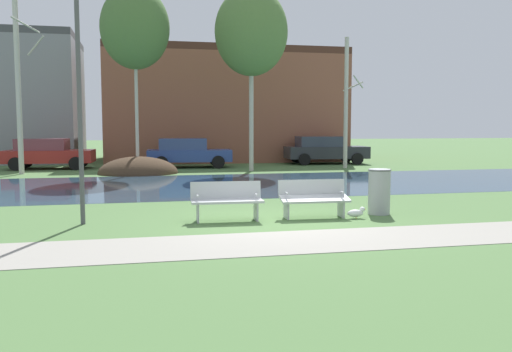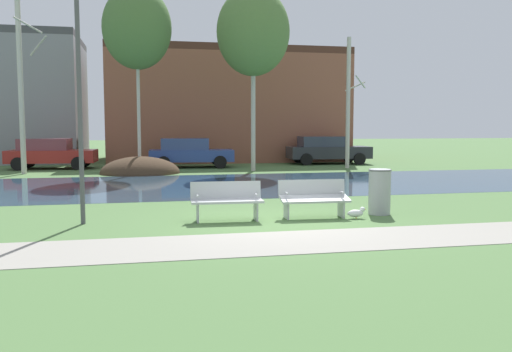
% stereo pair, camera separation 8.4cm
% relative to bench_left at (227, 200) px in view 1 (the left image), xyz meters
% --- Properties ---
extents(ground_plane, '(120.00, 120.00, 0.00)m').
position_rel_bench_left_xyz_m(ground_plane, '(1.02, 9.50, -0.47)').
color(ground_plane, '#4C703D').
extents(paved_path_strip, '(60.00, 1.94, 0.01)m').
position_rel_bench_left_xyz_m(paved_path_strip, '(1.02, -2.46, -0.47)').
color(paved_path_strip, gray).
rests_on(paved_path_strip, ground).
extents(river_band, '(80.00, 7.98, 0.01)m').
position_rel_bench_left_xyz_m(river_band, '(1.02, 7.37, -0.47)').
color(river_band, '#2D475B').
rests_on(river_band, ground).
extents(soil_mound, '(3.52, 2.91, 1.52)m').
position_rel_bench_left_xyz_m(soil_mound, '(-1.90, 12.67, -0.47)').
color(soil_mound, '#423021').
rests_on(soil_mound, ground).
extents(bench_left, '(1.62, 0.63, 0.87)m').
position_rel_bench_left_xyz_m(bench_left, '(0.00, 0.00, 0.00)').
color(bench_left, '#B2B5B7').
rests_on(bench_left, ground).
extents(bench_right, '(1.62, 0.63, 0.87)m').
position_rel_bench_left_xyz_m(bench_right, '(2.04, 0.00, 0.00)').
color(bench_right, '#B2B5B7').
rests_on(bench_right, ground).
extents(trash_bin, '(0.55, 0.55, 1.09)m').
position_rel_bench_left_xyz_m(trash_bin, '(3.74, 0.13, 0.09)').
color(trash_bin, '#999B9E').
rests_on(trash_bin, ground).
extents(seagull, '(0.46, 0.17, 0.27)m').
position_rel_bench_left_xyz_m(seagull, '(2.96, -0.34, -0.34)').
color(seagull, white).
rests_on(seagull, ground).
extents(streetlamp, '(0.32, 0.32, 6.10)m').
position_rel_bench_left_xyz_m(streetlamp, '(-3.12, 0.26, 3.52)').
color(streetlamp, '#4C4C51').
rests_on(streetlamp, ground).
extents(birch_far_left, '(1.29, 2.15, 8.09)m').
position_rel_bench_left_xyz_m(birch_far_left, '(-6.89, 13.50, 3.66)').
color(birch_far_left, beige).
rests_on(birch_far_left, ground).
extents(birch_left, '(2.99, 2.99, 8.17)m').
position_rel_bench_left_xyz_m(birch_left, '(-1.91, 12.72, 5.89)').
color(birch_left, '#BCB7A8').
rests_on(birch_left, ground).
extents(birch_center_left, '(3.37, 3.37, 8.46)m').
position_rel_bench_left_xyz_m(birch_center_left, '(3.32, 13.03, 5.95)').
color(birch_center_left, '#BCB7A8').
rests_on(birch_center_left, ground).
extents(birch_center, '(0.99, 1.74, 6.47)m').
position_rel_bench_left_xyz_m(birch_center, '(8.31, 13.67, 2.81)').
color(birch_center, beige).
rests_on(birch_center, ground).
extents(parked_van_nearest_red, '(4.24, 2.31, 1.49)m').
position_rel_bench_left_xyz_m(parked_van_nearest_red, '(-6.21, 16.25, 0.31)').
color(parked_van_nearest_red, maroon).
rests_on(parked_van_nearest_red, ground).
extents(parked_sedan_second_blue, '(4.30, 2.17, 1.49)m').
position_rel_bench_left_xyz_m(parked_sedan_second_blue, '(0.56, 15.65, 0.31)').
color(parked_sedan_second_blue, '#2D4793').
rests_on(parked_sedan_second_blue, ground).
extents(parked_hatch_third_dark, '(4.58, 2.29, 1.53)m').
position_rel_bench_left_xyz_m(parked_hatch_third_dark, '(8.25, 16.64, 0.33)').
color(parked_hatch_third_dark, '#282B30').
rests_on(parked_hatch_third_dark, ground).
extents(building_brick_low, '(14.03, 8.80, 6.65)m').
position_rel_bench_left_xyz_m(building_brick_low, '(3.31, 22.35, 2.85)').
color(building_brick_low, brown).
rests_on(building_brick_low, ground).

